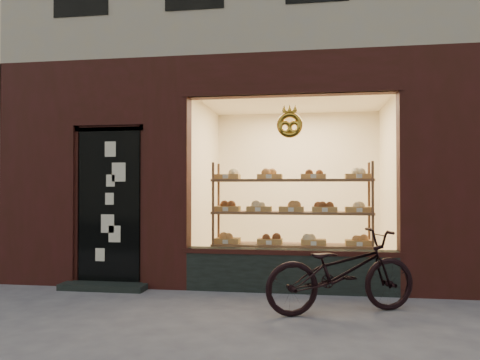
# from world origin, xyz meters

# --- Properties ---
(ground) EXTENTS (90.00, 90.00, 0.00)m
(ground) POSITION_xyz_m (0.00, 0.00, 0.00)
(ground) COLOR #4C4A54
(display_shelf) EXTENTS (2.20, 0.45, 1.70)m
(display_shelf) POSITION_xyz_m (0.45, 2.55, 0.87)
(display_shelf) COLOR brown
(display_shelf) RESTS_ON ground
(bicycle) EXTENTS (1.80, 1.18, 0.89)m
(bicycle) POSITION_xyz_m (1.04, 1.18, 0.45)
(bicycle) COLOR black
(bicycle) RESTS_ON ground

